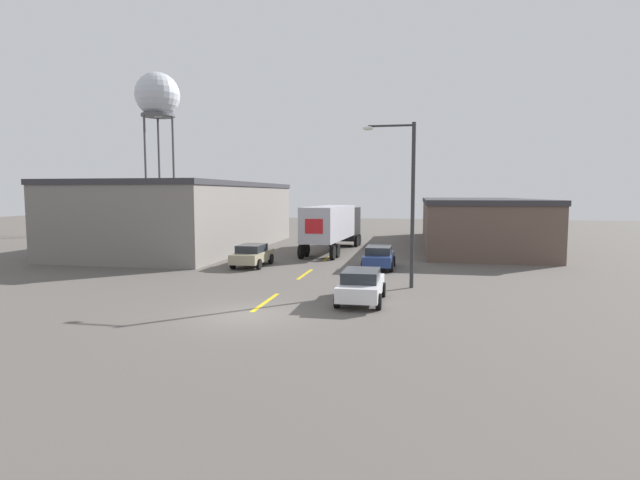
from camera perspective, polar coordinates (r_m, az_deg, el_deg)
The scene contains 10 objects.
ground_plane at distance 20.37m, azimuth -8.31°, elevation -8.50°, with size 160.00×160.00×0.00m, color #56514C.
road_centerline at distance 30.20m, azimuth -1.72°, elevation -3.92°, with size 0.20×19.80×0.01m.
warehouse_left at distance 46.01m, azimuth -14.83°, elevation 2.74°, with size 12.56×23.95×5.85m.
warehouse_right at distance 49.21m, azimuth 17.24°, elevation 1.99°, with size 9.43×26.32×4.40m.
semi_truck at distance 42.07m, azimuth 1.60°, elevation 1.87°, with size 3.45×12.75×3.85m.
parked_car_left_far at distance 33.68m, azimuth -7.75°, elevation -1.67°, with size 1.99×4.30×1.47m.
parked_car_right_mid at distance 32.49m, azimuth 6.74°, elevation -1.91°, with size 1.99×4.30×1.47m.
parked_car_right_near at distance 22.42m, azimuth 4.74°, elevation -5.14°, with size 1.99×4.30×1.47m.
water_tower at distance 68.35m, azimuth -18.08°, elevation 15.27°, with size 5.54×5.54×20.02m.
street_lamp at distance 25.89m, azimuth 9.90°, elevation 5.32°, with size 2.69×0.32×8.43m.
Camera 1 is at (6.62, -18.64, 4.83)m, focal length 28.00 mm.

